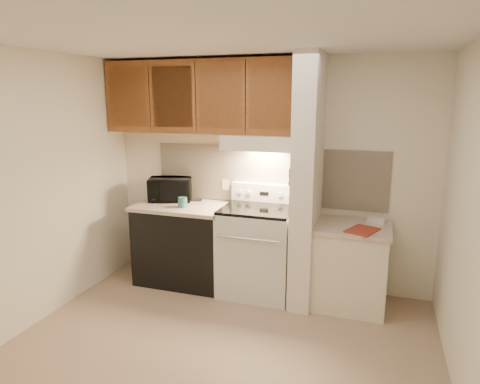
% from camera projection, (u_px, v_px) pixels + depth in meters
% --- Properties ---
extents(floor, '(3.60, 3.60, 0.00)m').
position_uv_depth(floor, '(220.00, 349.00, 3.62)').
color(floor, tan).
rests_on(floor, ground).
extents(ceiling, '(3.60, 3.60, 0.00)m').
position_uv_depth(ceiling, '(216.00, 38.00, 3.08)').
color(ceiling, white).
rests_on(ceiling, wall_back).
extents(wall_back, '(3.60, 2.50, 0.02)m').
position_uv_depth(wall_back, '(267.00, 174.00, 4.74)').
color(wall_back, white).
rests_on(wall_back, floor).
extents(wall_left, '(0.02, 3.00, 2.50)m').
position_uv_depth(wall_left, '(34.00, 191.00, 3.90)').
color(wall_left, white).
rests_on(wall_left, floor).
extents(wall_right, '(0.02, 3.00, 2.50)m').
position_uv_depth(wall_right, '(474.00, 228.00, 2.80)').
color(wall_right, white).
rests_on(wall_right, floor).
extents(backsplash, '(2.60, 0.02, 0.63)m').
position_uv_depth(backsplash, '(266.00, 176.00, 4.73)').
color(backsplash, '#F4DFC6').
rests_on(backsplash, wall_back).
extents(range_body, '(0.76, 0.65, 0.92)m').
position_uv_depth(range_body, '(258.00, 252.00, 4.59)').
color(range_body, silver).
rests_on(range_body, floor).
extents(oven_window, '(0.50, 0.01, 0.30)m').
position_uv_depth(oven_window, '(249.00, 259.00, 4.29)').
color(oven_window, black).
rests_on(oven_window, range_body).
extents(oven_handle, '(0.65, 0.02, 0.02)m').
position_uv_depth(oven_handle, '(248.00, 239.00, 4.21)').
color(oven_handle, silver).
rests_on(oven_handle, range_body).
extents(cooktop, '(0.74, 0.64, 0.03)m').
position_uv_depth(cooktop, '(258.00, 209.00, 4.49)').
color(cooktop, black).
rests_on(cooktop, range_body).
extents(range_backguard, '(0.76, 0.08, 0.20)m').
position_uv_depth(range_backguard, '(265.00, 193.00, 4.73)').
color(range_backguard, silver).
rests_on(range_backguard, range_body).
extents(range_display, '(0.10, 0.01, 0.04)m').
position_uv_depth(range_display, '(264.00, 194.00, 4.69)').
color(range_display, black).
rests_on(range_display, range_backguard).
extents(range_knob_left_outer, '(0.05, 0.02, 0.05)m').
position_uv_depth(range_knob_left_outer, '(240.00, 192.00, 4.77)').
color(range_knob_left_outer, silver).
rests_on(range_knob_left_outer, range_backguard).
extents(range_knob_left_inner, '(0.05, 0.02, 0.05)m').
position_uv_depth(range_knob_left_inner, '(248.00, 192.00, 4.74)').
color(range_knob_left_inner, silver).
rests_on(range_knob_left_inner, range_backguard).
extents(range_knob_right_inner, '(0.05, 0.02, 0.05)m').
position_uv_depth(range_knob_right_inner, '(280.00, 195.00, 4.63)').
color(range_knob_right_inner, silver).
rests_on(range_knob_right_inner, range_backguard).
extents(range_knob_right_outer, '(0.05, 0.02, 0.05)m').
position_uv_depth(range_knob_right_outer, '(289.00, 195.00, 4.60)').
color(range_knob_right_outer, silver).
rests_on(range_knob_right_outer, range_backguard).
extents(dishwasher_front, '(1.00, 0.63, 0.87)m').
position_uv_depth(dishwasher_front, '(184.00, 245.00, 4.88)').
color(dishwasher_front, black).
rests_on(dishwasher_front, floor).
extents(left_countertop, '(1.04, 0.67, 0.04)m').
position_uv_depth(left_countertop, '(183.00, 206.00, 4.78)').
color(left_countertop, beige).
rests_on(left_countertop, dishwasher_front).
extents(spoon_rest, '(0.25, 0.14, 0.02)m').
position_uv_depth(spoon_rest, '(192.00, 200.00, 4.95)').
color(spoon_rest, black).
rests_on(spoon_rest, left_countertop).
extents(teal_jar, '(0.11, 0.11, 0.11)m').
position_uv_depth(teal_jar, '(182.00, 202.00, 4.65)').
color(teal_jar, '#2C6966').
rests_on(teal_jar, left_countertop).
extents(outlet, '(0.08, 0.01, 0.12)m').
position_uv_depth(outlet, '(226.00, 185.00, 4.90)').
color(outlet, '#EDE3C7').
rests_on(outlet, backsplash).
extents(microwave, '(0.56, 0.47, 0.27)m').
position_uv_depth(microwave, '(170.00, 189.00, 4.94)').
color(microwave, black).
rests_on(microwave, left_countertop).
extents(partition_pillar, '(0.22, 0.70, 2.50)m').
position_uv_depth(partition_pillar, '(307.00, 183.00, 4.26)').
color(partition_pillar, white).
rests_on(partition_pillar, floor).
extents(pillar_trim, '(0.01, 0.70, 0.04)m').
position_uv_depth(pillar_trim, '(296.00, 177.00, 4.28)').
color(pillar_trim, brown).
rests_on(pillar_trim, partition_pillar).
extents(knife_strip, '(0.02, 0.42, 0.04)m').
position_uv_depth(knife_strip, '(295.00, 176.00, 4.23)').
color(knife_strip, black).
rests_on(knife_strip, partition_pillar).
extents(knife_blade_a, '(0.01, 0.03, 0.16)m').
position_uv_depth(knife_blade_a, '(290.00, 189.00, 4.12)').
color(knife_blade_a, silver).
rests_on(knife_blade_a, knife_strip).
extents(knife_handle_a, '(0.02, 0.02, 0.10)m').
position_uv_depth(knife_handle_a, '(290.00, 174.00, 4.07)').
color(knife_handle_a, black).
rests_on(knife_handle_a, knife_strip).
extents(knife_blade_b, '(0.01, 0.04, 0.18)m').
position_uv_depth(knife_blade_b, '(291.00, 188.00, 4.19)').
color(knife_blade_b, silver).
rests_on(knife_blade_b, knife_strip).
extents(knife_handle_b, '(0.02, 0.02, 0.10)m').
position_uv_depth(knife_handle_b, '(292.00, 172.00, 4.15)').
color(knife_handle_b, black).
rests_on(knife_handle_b, knife_strip).
extents(knife_blade_c, '(0.01, 0.04, 0.20)m').
position_uv_depth(knife_blade_c, '(293.00, 188.00, 4.26)').
color(knife_blade_c, silver).
rests_on(knife_blade_c, knife_strip).
extents(knife_handle_c, '(0.02, 0.02, 0.10)m').
position_uv_depth(knife_handle_c, '(293.00, 171.00, 4.23)').
color(knife_handle_c, black).
rests_on(knife_handle_c, knife_strip).
extents(knife_blade_d, '(0.01, 0.04, 0.16)m').
position_uv_depth(knife_blade_d, '(295.00, 184.00, 4.34)').
color(knife_blade_d, silver).
rests_on(knife_blade_d, knife_strip).
extents(knife_handle_d, '(0.02, 0.02, 0.10)m').
position_uv_depth(knife_handle_d, '(295.00, 170.00, 4.29)').
color(knife_handle_d, black).
rests_on(knife_handle_d, knife_strip).
extents(knife_blade_e, '(0.01, 0.04, 0.18)m').
position_uv_depth(knife_blade_e, '(296.00, 184.00, 4.42)').
color(knife_blade_e, silver).
rests_on(knife_blade_e, knife_strip).
extents(knife_handle_e, '(0.02, 0.02, 0.10)m').
position_uv_depth(knife_handle_e, '(297.00, 168.00, 4.39)').
color(knife_handle_e, black).
rests_on(knife_handle_e, knife_strip).
extents(oven_mitt, '(0.03, 0.10, 0.24)m').
position_uv_depth(oven_mitt, '(297.00, 181.00, 4.46)').
color(oven_mitt, slate).
rests_on(oven_mitt, partition_pillar).
extents(right_cab_base, '(0.70, 0.60, 0.81)m').
position_uv_depth(right_cab_base, '(350.00, 268.00, 4.30)').
color(right_cab_base, '#EDE3C7').
rests_on(right_cab_base, floor).
extents(right_countertop, '(0.74, 0.64, 0.04)m').
position_uv_depth(right_countertop, '(352.00, 227.00, 4.21)').
color(right_countertop, beige).
rests_on(right_countertop, right_cab_base).
extents(red_folder, '(0.34, 0.39, 0.01)m').
position_uv_depth(red_folder, '(362.00, 230.00, 4.04)').
color(red_folder, maroon).
rests_on(red_folder, right_countertop).
extents(white_box, '(0.19, 0.14, 0.04)m').
position_uv_depth(white_box, '(376.00, 220.00, 4.30)').
color(white_box, white).
rests_on(white_box, right_countertop).
extents(range_hood, '(0.78, 0.44, 0.15)m').
position_uv_depth(range_hood, '(262.00, 142.00, 4.45)').
color(range_hood, '#EDE3C7').
rests_on(range_hood, upper_cabinets).
extents(hood_lip, '(0.78, 0.04, 0.06)m').
position_uv_depth(hood_lip, '(256.00, 149.00, 4.27)').
color(hood_lip, '#EDE3C7').
rests_on(hood_lip, range_hood).
extents(upper_cabinets, '(2.18, 0.33, 0.77)m').
position_uv_depth(upper_cabinets, '(202.00, 97.00, 4.61)').
color(upper_cabinets, brown).
rests_on(upper_cabinets, wall_back).
extents(cab_door_a, '(0.46, 0.01, 0.63)m').
position_uv_depth(cab_door_a, '(128.00, 97.00, 4.71)').
color(cab_door_a, brown).
rests_on(cab_door_a, upper_cabinets).
extents(cab_gap_a, '(0.01, 0.01, 0.73)m').
position_uv_depth(cab_gap_a, '(149.00, 97.00, 4.62)').
color(cab_gap_a, black).
rests_on(cab_gap_a, upper_cabinets).
extents(cab_door_b, '(0.46, 0.01, 0.63)m').
position_uv_depth(cab_door_b, '(172.00, 97.00, 4.54)').
color(cab_door_b, brown).
rests_on(cab_door_b, upper_cabinets).
extents(cab_gap_b, '(0.01, 0.01, 0.73)m').
position_uv_depth(cab_gap_b, '(196.00, 97.00, 4.46)').
color(cab_gap_b, black).
rests_on(cab_gap_b, upper_cabinets).
extents(cab_door_c, '(0.46, 0.01, 0.63)m').
position_uv_depth(cab_door_c, '(220.00, 97.00, 4.37)').
color(cab_door_c, brown).
rests_on(cab_door_c, upper_cabinets).
extents(cab_gap_c, '(0.01, 0.01, 0.73)m').
position_uv_depth(cab_gap_c, '(245.00, 97.00, 4.29)').
color(cab_gap_c, black).
rests_on(cab_gap_c, upper_cabinets).
extents(cab_door_d, '(0.46, 0.01, 0.63)m').
position_uv_depth(cab_door_d, '(272.00, 97.00, 4.21)').
color(cab_door_d, brown).
rests_on(cab_door_d, upper_cabinets).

